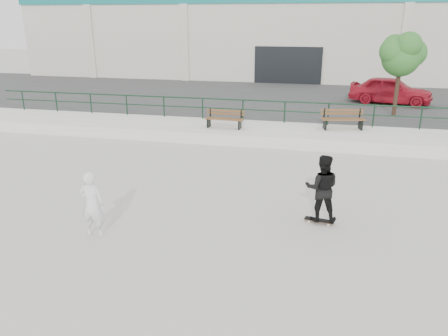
% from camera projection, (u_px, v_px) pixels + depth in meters
% --- Properties ---
extents(ground, '(120.00, 120.00, 0.00)m').
position_uv_depth(ground, '(204.00, 234.00, 11.08)').
color(ground, '#B4B1A5').
rests_on(ground, ground).
extents(ledge, '(30.00, 3.00, 0.50)m').
position_uv_depth(ledge, '(259.00, 133.00, 19.75)').
color(ledge, beige).
rests_on(ledge, ground).
extents(parking_strip, '(60.00, 14.00, 0.50)m').
position_uv_depth(parking_strip, '(279.00, 101.00, 27.59)').
color(parking_strip, '#383838').
rests_on(parking_strip, ground).
extents(railing, '(28.00, 0.06, 1.03)m').
position_uv_depth(railing, '(264.00, 106.00, 20.63)').
color(railing, '#12311D').
rests_on(railing, ledge).
extents(commercial_building, '(44.20, 16.33, 8.00)m').
position_uv_depth(commercial_building, '(297.00, 25.00, 39.09)').
color(commercial_building, silver).
rests_on(commercial_building, ground).
extents(bench_left, '(1.75, 0.58, 0.80)m').
position_uv_depth(bench_left, '(225.00, 119.00, 19.62)').
color(bench_left, brown).
rests_on(bench_left, ledge).
extents(bench_right, '(1.98, 0.93, 0.88)m').
position_uv_depth(bench_right, '(343.00, 119.00, 19.38)').
color(bench_right, brown).
rests_on(bench_right, ledge).
extents(tree, '(2.31, 2.05, 4.11)m').
position_uv_depth(tree, '(402.00, 53.00, 21.22)').
color(tree, '#422D21').
rests_on(tree, parking_strip).
extents(red_car, '(4.82, 2.77, 1.54)m').
position_uv_depth(red_car, '(391.00, 90.00, 25.03)').
color(red_car, '#B21527').
rests_on(red_car, parking_strip).
extents(skateboard, '(0.80, 0.34, 0.09)m').
position_uv_depth(skateboard, '(319.00, 220.00, 11.67)').
color(skateboard, black).
rests_on(skateboard, ground).
extents(standing_skater, '(0.91, 0.72, 1.81)m').
position_uv_depth(standing_skater, '(322.00, 188.00, 11.37)').
color(standing_skater, black).
rests_on(standing_skater, skateboard).
extents(seated_skater, '(0.65, 0.45, 1.70)m').
position_uv_depth(seated_skater, '(92.00, 204.00, 10.75)').
color(seated_skater, white).
rests_on(seated_skater, ground).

